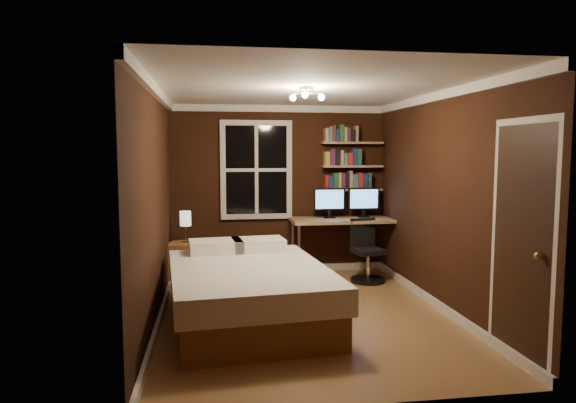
{
  "coord_description": "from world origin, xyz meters",
  "views": [
    {
      "loc": [
        -1.0,
        -5.52,
        1.82
      ],
      "look_at": [
        -0.12,
        0.45,
        1.23
      ],
      "focal_mm": 32.0,
      "sensor_mm": 36.0,
      "label": 1
    }
  ],
  "objects": [
    {
      "name": "bedside_lamp",
      "position": [
        -1.37,
        1.53,
        0.8
      ],
      "size": [
        0.15,
        0.15,
        0.43
      ],
      "primitive_type": null,
      "color": "beige",
      "rests_on": "nightstand"
    },
    {
      "name": "books_row_upper",
      "position": [
        1.08,
        1.98,
        2.08
      ],
      "size": [
        0.54,
        0.16,
        0.23
      ],
      "primitive_type": null,
      "color": "#255834",
      "rests_on": "bookshelf_upper"
    },
    {
      "name": "window",
      "position": [
        -0.35,
        2.06,
        1.55
      ],
      "size": [
        1.06,
        0.06,
        1.46
      ],
      "primitive_type": "cube",
      "color": "silver",
      "rests_on": "wall_back"
    },
    {
      "name": "floor",
      "position": [
        0.0,
        0.0,
        0.0
      ],
      "size": [
        4.2,
        4.2,
        0.0
      ],
      "primitive_type": "plane",
      "color": "olive",
      "rests_on": "ground"
    },
    {
      "name": "ceiling_fixture",
      "position": [
        0.0,
        -0.1,
        2.4
      ],
      "size": [
        0.44,
        0.44,
        0.18
      ],
      "primitive_type": null,
      "color": "beige",
      "rests_on": "ceiling"
    },
    {
      "name": "wall_right",
      "position": [
        1.6,
        0.0,
        1.25
      ],
      "size": [
        0.04,
        4.2,
        2.5
      ],
      "primitive_type": "cube",
      "color": "black",
      "rests_on": "ground"
    },
    {
      "name": "bed",
      "position": [
        -0.63,
        -0.14,
        0.32
      ],
      "size": [
        1.81,
        2.37,
        0.76
      ],
      "rotation": [
        0.0,
        0.0,
        0.09
      ],
      "color": "brown",
      "rests_on": "ground"
    },
    {
      "name": "desk",
      "position": [
        1.02,
        1.75,
        0.78
      ],
      "size": [
        1.77,
        0.67,
        0.84
      ],
      "color": "#A77F51",
      "rests_on": "ground"
    },
    {
      "name": "ceiling",
      "position": [
        0.0,
        0.0,
        2.5
      ],
      "size": [
        3.2,
        4.2,
        0.02
      ],
      "primitive_type": "cube",
      "color": "white",
      "rests_on": "wall_back"
    },
    {
      "name": "office_chair",
      "position": [
        1.14,
        1.34,
        0.32
      ],
      "size": [
        0.48,
        0.48,
        0.88
      ],
      "rotation": [
        0.0,
        0.0,
        0.19
      ],
      "color": "black",
      "rests_on": "ground"
    },
    {
      "name": "monitor_right",
      "position": [
        1.23,
        1.84,
        1.06
      ],
      "size": [
        0.47,
        0.12,
        0.44
      ],
      "primitive_type": null,
      "color": "black",
      "rests_on": "desk"
    },
    {
      "name": "bookshelf_upper",
      "position": [
        1.08,
        1.98,
        1.95
      ],
      "size": [
        0.92,
        0.22,
        0.03
      ],
      "primitive_type": "cube",
      "color": "#A77F51",
      "rests_on": "wall_back"
    },
    {
      "name": "monitor_left",
      "position": [
        0.71,
        1.84,
        1.06
      ],
      "size": [
        0.47,
        0.12,
        0.44
      ],
      "primitive_type": null,
      "color": "black",
      "rests_on": "desk"
    },
    {
      "name": "bookshelf_middle",
      "position": [
        1.08,
        1.98,
        1.6
      ],
      "size": [
        0.92,
        0.22,
        0.03
      ],
      "primitive_type": "cube",
      "color": "#A77F51",
      "rests_on": "wall_back"
    },
    {
      "name": "radiator",
      "position": [
        -0.2,
        1.99,
        0.28
      ],
      "size": [
        0.38,
        0.13,
        0.56
      ],
      "primitive_type": "cube",
      "color": "white",
      "rests_on": "ground"
    },
    {
      "name": "nightstand",
      "position": [
        -1.37,
        1.53,
        0.29
      ],
      "size": [
        0.56,
        0.56,
        0.58
      ],
      "primitive_type": "cube",
      "rotation": [
        0.0,
        0.0,
        -0.22
      ],
      "color": "brown",
      "rests_on": "ground"
    },
    {
      "name": "door_knob",
      "position": [
        1.55,
        -1.85,
        1.0
      ],
      "size": [
        0.06,
        0.06,
        0.06
      ],
      "primitive_type": "sphere",
      "color": "gold",
      "rests_on": "door"
    },
    {
      "name": "books_row_middle",
      "position": [
        1.08,
        1.98,
        1.73
      ],
      "size": [
        0.48,
        0.16,
        0.23
      ],
      "primitive_type": null,
      "color": "navy",
      "rests_on": "bookshelf_middle"
    },
    {
      "name": "wall_left",
      "position": [
        -1.6,
        0.0,
        1.25
      ],
      "size": [
        0.04,
        4.2,
        2.5
      ],
      "primitive_type": "cube",
      "color": "black",
      "rests_on": "ground"
    },
    {
      "name": "bookshelf_lower",
      "position": [
        1.08,
        1.98,
        1.25
      ],
      "size": [
        0.92,
        0.22,
        0.03
      ],
      "primitive_type": "cube",
      "color": "#A77F51",
      "rests_on": "wall_back"
    },
    {
      "name": "door",
      "position": [
        1.59,
        -1.55,
        1.02
      ],
      "size": [
        0.03,
        0.82,
        2.05
      ],
      "primitive_type": null,
      "color": "black",
      "rests_on": "ground"
    },
    {
      "name": "books_row_lower",
      "position": [
        1.08,
        1.98,
        1.38
      ],
      "size": [
        0.66,
        0.16,
        0.23
      ],
      "primitive_type": null,
      "color": "maroon",
      "rests_on": "bookshelf_lower"
    },
    {
      "name": "wall_back",
      "position": [
        0.0,
        2.1,
        1.25
      ],
      "size": [
        3.2,
        0.04,
        2.5
      ],
      "primitive_type": "cube",
      "color": "black",
      "rests_on": "ground"
    },
    {
      "name": "desk_lamp",
      "position": [
        1.74,
        1.55,
        1.06
      ],
      "size": [
        0.14,
        0.32,
        0.44
      ],
      "primitive_type": null,
      "color": "silver",
      "rests_on": "desk"
    }
  ]
}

